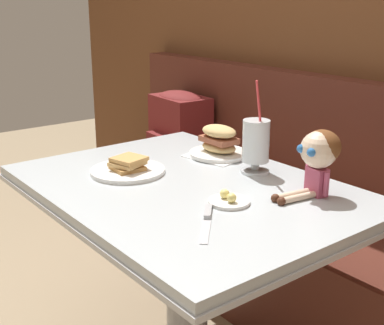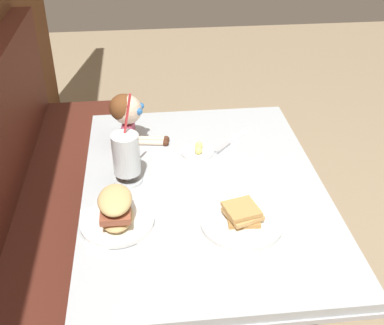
% 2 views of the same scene
% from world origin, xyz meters
% --- Properties ---
extents(booth_bench, '(2.60, 0.48, 1.00)m').
position_xyz_m(booth_bench, '(0.00, 0.81, 0.33)').
color(booth_bench, '#512319').
rests_on(booth_bench, ground).
extents(diner_table, '(1.11, 0.81, 0.74)m').
position_xyz_m(diner_table, '(0.00, 0.18, 0.54)').
color(diner_table, '#B2BCC1').
rests_on(diner_table, ground).
extents(toast_plate, '(0.25, 0.25, 0.06)m').
position_xyz_m(toast_plate, '(-0.21, 0.09, 0.76)').
color(toast_plate, white).
rests_on(toast_plate, diner_table).
extents(milkshake_glass, '(0.10, 0.10, 0.31)m').
position_xyz_m(milkshake_glass, '(0.05, 0.43, 0.84)').
color(milkshake_glass, silver).
rests_on(milkshake_glass, diner_table).
extents(sandwich_plate, '(0.23, 0.23, 0.12)m').
position_xyz_m(sandwich_plate, '(-0.17, 0.46, 0.79)').
color(sandwich_plate, white).
rests_on(sandwich_plate, diner_table).
extents(butter_saucer, '(0.12, 0.12, 0.04)m').
position_xyz_m(butter_saucer, '(0.20, 0.18, 0.75)').
color(butter_saucer, white).
rests_on(butter_saucer, diner_table).
extents(butter_knife, '(0.18, 0.18, 0.01)m').
position_xyz_m(butter_knife, '(0.25, 0.06, 0.74)').
color(butter_knife, silver).
rests_on(butter_knife, diner_table).
extents(seated_doll, '(0.13, 0.23, 0.20)m').
position_xyz_m(seated_doll, '(0.31, 0.43, 0.87)').
color(seated_doll, '#B74C6B').
rests_on(seated_doll, diner_table).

